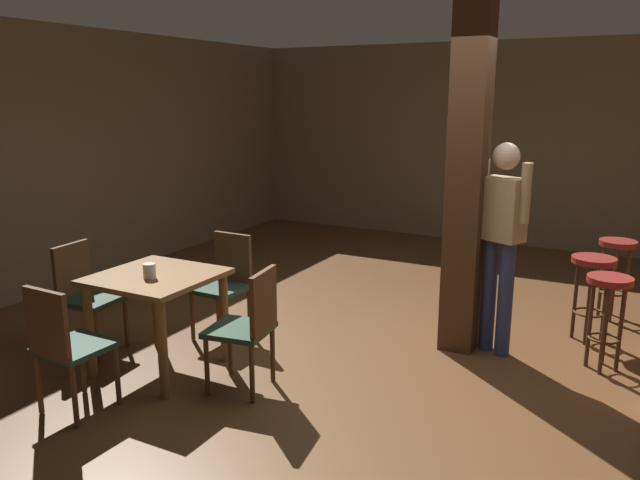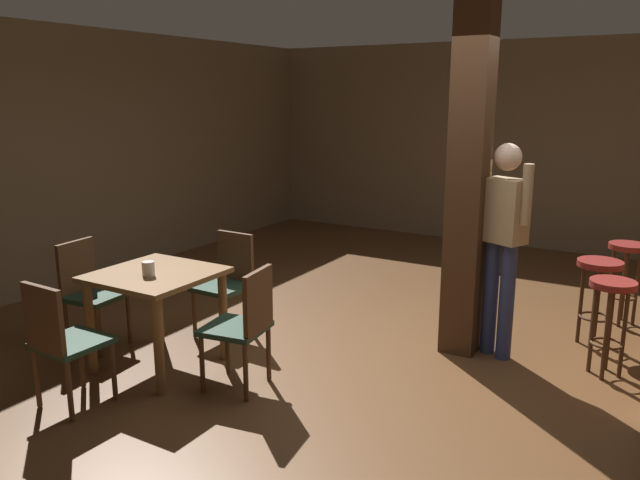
% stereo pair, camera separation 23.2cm
% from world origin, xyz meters
% --- Properties ---
extents(ground_plane, '(10.80, 10.80, 0.00)m').
position_xyz_m(ground_plane, '(0.00, 0.00, 0.00)').
color(ground_plane, brown).
extents(wall_back, '(8.00, 0.10, 2.80)m').
position_xyz_m(wall_back, '(0.00, 4.50, 1.40)').
color(wall_back, '#756047').
rests_on(wall_back, ground_plane).
extents(wall_left, '(0.10, 9.00, 2.80)m').
position_xyz_m(wall_left, '(-4.00, 0.00, 1.40)').
color(wall_left, '#756047').
rests_on(wall_left, ground_plane).
extents(pillar, '(0.28, 0.28, 2.80)m').
position_xyz_m(pillar, '(0.35, 0.47, 1.40)').
color(pillar, '#422816').
rests_on(pillar, ground_plane).
extents(dining_table, '(0.85, 0.85, 0.76)m').
position_xyz_m(dining_table, '(-1.57, -1.03, 0.62)').
color(dining_table, brown).
rests_on(dining_table, ground_plane).
extents(chair_south, '(0.43, 0.43, 0.89)m').
position_xyz_m(chair_south, '(-1.61, -1.86, 0.51)').
color(chair_south, '#1E3828').
rests_on(chair_south, ground_plane).
extents(chair_north, '(0.43, 0.43, 0.89)m').
position_xyz_m(chair_north, '(-1.54, -0.22, 0.51)').
color(chair_north, '#1E3828').
rests_on(chair_north, ground_plane).
extents(chair_west, '(0.46, 0.46, 0.89)m').
position_xyz_m(chair_west, '(-2.36, -1.03, 0.51)').
color(chair_west, '#1E3828').
rests_on(chair_west, ground_plane).
extents(chair_east, '(0.48, 0.48, 0.89)m').
position_xyz_m(chair_east, '(-0.76, -1.00, 0.51)').
color(chair_east, '#1E3828').
rests_on(chair_east, ground_plane).
extents(napkin_cup, '(0.09, 0.09, 0.11)m').
position_xyz_m(napkin_cup, '(-1.54, -1.13, 0.82)').
color(napkin_cup, beige).
rests_on(napkin_cup, dining_table).
extents(standing_person, '(0.46, 0.32, 1.72)m').
position_xyz_m(standing_person, '(0.63, 0.51, 1.00)').
color(standing_person, tan).
rests_on(standing_person, ground_plane).
extents(bar_stool_near, '(0.33, 0.33, 0.74)m').
position_xyz_m(bar_stool_near, '(1.45, 0.57, 0.55)').
color(bar_stool_near, maroon).
rests_on(bar_stool_near, ground_plane).
extents(bar_stool_mid, '(0.36, 0.36, 0.74)m').
position_xyz_m(bar_stool_mid, '(1.29, 1.15, 0.56)').
color(bar_stool_mid, maroon).
rests_on(bar_stool_mid, ground_plane).
extents(bar_stool_far, '(0.33, 0.33, 0.76)m').
position_xyz_m(bar_stool_far, '(1.44, 1.84, 0.56)').
color(bar_stool_far, maroon).
rests_on(bar_stool_far, ground_plane).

